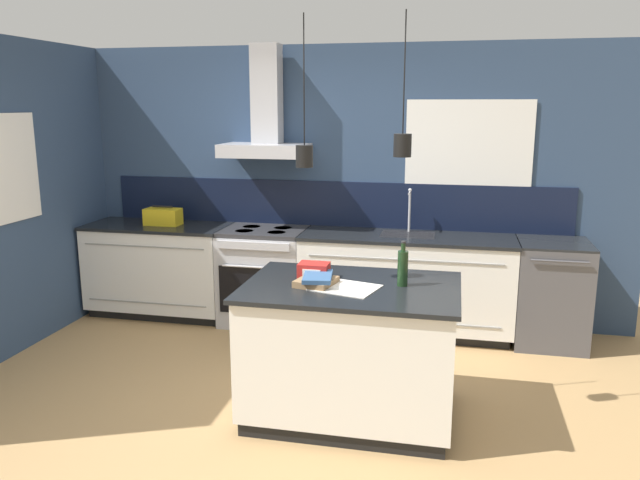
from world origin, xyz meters
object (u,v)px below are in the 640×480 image
oven_range (265,276)px  red_supply_box (314,271)px  bottle_on_island (403,267)px  book_stack (317,280)px  yellow_toolbox (163,217)px  dishwasher (551,293)px

oven_range → red_supply_box: size_ratio=4.51×
bottle_on_island → red_supply_box: bearing=175.1°
book_stack → red_supply_box: bearing=109.3°
book_stack → yellow_toolbox: bearing=138.3°
dishwasher → yellow_toolbox: 3.65m
red_supply_box → yellow_toolbox: 2.42m
red_supply_box → bottle_on_island: bearing=-4.9°
oven_range → book_stack: size_ratio=2.89×
bottle_on_island → book_stack: bottle_on_island is taller
oven_range → yellow_toolbox: size_ratio=2.68×
dishwasher → red_supply_box: (-1.76, -1.55, 0.51)m
oven_range → yellow_toolbox: 1.15m
dishwasher → oven_range: bearing=-179.9°
book_stack → yellow_toolbox: yellow_toolbox is taller
dishwasher → book_stack: (-1.70, -1.70, 0.49)m
bottle_on_island → red_supply_box: (-0.60, 0.05, -0.07)m
oven_range → red_supply_box: bearing=-61.5°
dishwasher → bottle_on_island: 2.05m
dishwasher → yellow_toolbox: size_ratio=2.68×
red_supply_box → book_stack: bearing=-70.7°
red_supply_box → dishwasher: bearing=41.3°
dishwasher → book_stack: 2.46m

